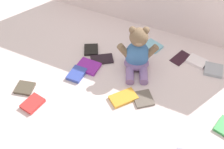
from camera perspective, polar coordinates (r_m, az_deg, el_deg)
The scene contains 14 objects.
ground_plane at distance 1.60m, azimuth 0.78°, elevation 0.17°, with size 3.20×3.20×0.00m, color silver.
teddy_bear at distance 1.57m, azimuth 5.07°, elevation 4.05°, with size 0.22×0.23×0.27m.
book_case_0 at distance 1.74m, azimuth -4.17°, elevation 4.94°, with size 0.08×0.09×0.02m, color black.
book_case_1 at distance 1.51m, azimuth -15.50°, elevation -5.58°, with size 0.08×0.11×0.02m, color red.
book_case_2 at distance 1.48m, azimuth 6.20°, elevation -4.79°, with size 0.09×0.10×0.01m, color #63584E.
book_case_3 at distance 1.70m, azimuth 19.53°, elevation 0.88°, with size 0.10×0.10×0.02m, color #9BA0AA.
book_case_4 at distance 1.60m, azimuth -7.01°, elevation 0.09°, with size 0.08×0.11×0.02m, color #364AAA.
book_case_5 at distance 1.73m, azimuth 13.46°, elevation 3.27°, with size 0.07×0.13×0.01m, color black.
book_case_7 at distance 1.73m, azimuth 16.52°, elevation 2.54°, with size 0.08×0.11×0.02m, color white.
book_case_8 at distance 1.59m, azimuth -16.96°, elevation -2.57°, with size 0.09×0.09×0.01m, color brown.
book_case_9 at distance 1.68m, azimuth -2.02°, elevation 3.06°, with size 0.08×0.13×0.01m, color black.
book_case_11 at distance 1.48m, azimuth 2.28°, elevation -4.64°, with size 0.08×0.14×0.02m, color gold.
book_case_12 at distance 1.63m, azimuth -4.76°, elevation 1.61°, with size 0.10×0.12×0.02m, color purple.
book_case_13 at distance 1.77m, azimuth 8.11°, elevation 5.64°, with size 0.08×0.10×0.02m, color #7DC0D6.
Camera 1 is at (0.46, -1.00, 1.16)m, focal length 45.96 mm.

